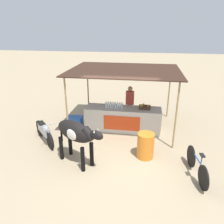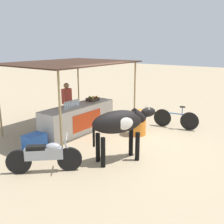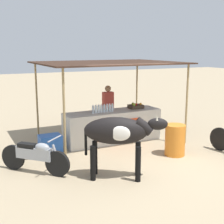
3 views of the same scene
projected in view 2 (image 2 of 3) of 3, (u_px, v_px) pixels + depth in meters
The scene contains 11 objects.
ground_plane at pixel (132, 145), 8.06m from camera, with size 60.00×60.00×0.00m, color tan.
stall_counter at pixel (79, 119), 9.19m from camera, with size 3.00×0.82×0.96m.
stall_awning at pixel (70, 65), 8.89m from camera, with size 4.20×3.20×2.43m.
water_bottle_row at pixel (72, 104), 8.74m from camera, with size 0.70×0.07×0.25m.
fruit_crate at pixel (93, 99), 9.73m from camera, with size 0.44×0.32×0.18m.
vendor_behind_counter at pixel (67, 104), 9.68m from camera, with size 0.34×0.22×1.65m.
cooler_box at pixel (35, 142), 7.64m from camera, with size 0.60×0.44×0.48m, color blue.
water_barrel at pixel (138, 123), 8.89m from camera, with size 0.54×0.54×0.84m, color orange.
cow at pixel (120, 123), 6.76m from camera, with size 1.75×1.23×1.44m.
motorcycle_parked at pixel (45, 155), 6.28m from camera, with size 1.29×1.37×0.90m.
bicycle_leaning at pixel (176, 119), 9.61m from camera, with size 0.28×1.65×0.85m.
Camera 2 is at (-6.46, -3.94, 3.03)m, focal length 42.00 mm.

